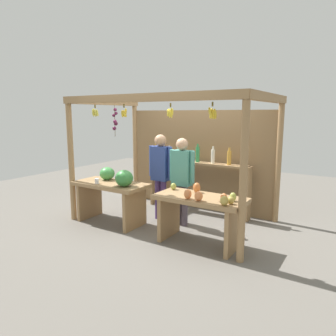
% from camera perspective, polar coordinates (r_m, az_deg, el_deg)
% --- Properties ---
extents(ground_plane, '(12.00, 12.00, 0.00)m').
position_cam_1_polar(ground_plane, '(5.83, 0.99, -9.45)').
color(ground_plane, slate).
rests_on(ground_plane, ground).
extents(market_stall, '(3.31, 1.97, 2.22)m').
position_cam_1_polar(market_stall, '(5.91, 3.16, 3.72)').
color(market_stall, '#99754C').
rests_on(market_stall, ground).
extents(fruit_counter_left, '(1.34, 0.65, 1.01)m').
position_cam_1_polar(fruit_counter_left, '(5.61, -10.05, -3.71)').
color(fruit_counter_left, '#99754C').
rests_on(fruit_counter_left, ground).
extents(fruit_counter_right, '(1.34, 0.64, 0.88)m').
position_cam_1_polar(fruit_counter_right, '(4.67, 5.89, -7.31)').
color(fruit_counter_right, '#99754C').
rests_on(fruit_counter_right, ground).
extents(bottle_shelf_unit, '(2.12, 0.22, 1.36)m').
position_cam_1_polar(bottle_shelf_unit, '(6.16, 5.29, -0.57)').
color(bottle_shelf_unit, '#99754C').
rests_on(bottle_shelf_unit, ground).
extents(vendor_man, '(0.48, 0.21, 1.56)m').
position_cam_1_polar(vendor_man, '(5.67, -1.37, -0.24)').
color(vendor_man, '#4B326C').
rests_on(vendor_man, ground).
extents(vendor_woman, '(0.48, 0.21, 1.52)m').
position_cam_1_polar(vendor_woman, '(5.36, 2.53, -1.13)').
color(vendor_woman, '#594C5B').
rests_on(vendor_woman, ground).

